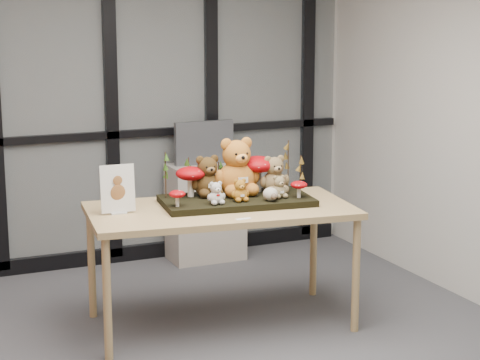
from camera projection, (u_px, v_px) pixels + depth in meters
name	position (u px, v px, depth m)	size (l,w,h in m)	color
room_shell	(154.00, 84.00, 4.37)	(5.00, 5.00, 5.00)	beige
glass_partition	(54.00, 91.00, 6.63)	(4.90, 0.06, 2.78)	#2D383F
display_table	(220.00, 217.00, 5.59)	(1.78, 1.05, 0.79)	tan
diorama_tray	(237.00, 201.00, 5.67)	(0.97, 0.48, 0.04)	black
bear_pooh_yellow	(236.00, 163.00, 5.72)	(0.32, 0.29, 0.42)	#C07024
bear_brown_medium	(207.00, 173.00, 5.69)	(0.23, 0.20, 0.30)	#422C12
bear_tan_back	(274.00, 172.00, 5.79)	(0.21, 0.19, 0.28)	olive
bear_small_yellow	(240.00, 189.00, 5.55)	(0.12, 0.11, 0.16)	#A86819
bear_white_bow	(216.00, 192.00, 5.47)	(0.12, 0.11, 0.16)	beige
bear_beige_small	(279.00, 185.00, 5.65)	(0.12, 0.11, 0.16)	olive
plush_cream_hedgehog	(270.00, 193.00, 5.57)	(0.07, 0.07, 0.10)	beige
mushroom_back_left	(191.00, 180.00, 5.68)	(0.20, 0.20, 0.22)	#97040A
mushroom_back_right	(258.00, 172.00, 5.82)	(0.24, 0.24, 0.27)	#97040A
mushroom_front_left	(177.00, 198.00, 5.41)	(0.10, 0.10, 0.11)	#97040A
mushroom_front_right	(299.00, 188.00, 5.65)	(0.11, 0.11, 0.12)	#97040A
sprig_green_far_left	(166.00, 175.00, 5.63)	(0.05, 0.05, 0.30)	#173D0D
sprig_green_mid_left	(189.00, 176.00, 5.73)	(0.05, 0.05, 0.25)	#173D0D
sprig_dry_far_right	(288.00, 166.00, 5.84)	(0.05, 0.05, 0.35)	brown
sprig_dry_mid_right	(301.00, 175.00, 5.74)	(0.05, 0.05, 0.26)	brown
sprig_green_centre	(219.00, 177.00, 5.80)	(0.05, 0.05, 0.21)	#173D0D
sign_holder	(118.00, 191.00, 5.38)	(0.22, 0.06, 0.31)	silver
label_card	(243.00, 219.00, 5.28)	(0.09, 0.03, 0.00)	white
cabinet	(206.00, 212.00, 7.10)	(0.60, 0.35, 0.79)	#A79F95
monitor	(204.00, 143.00, 7.01)	(0.49, 0.05, 0.35)	#484B50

